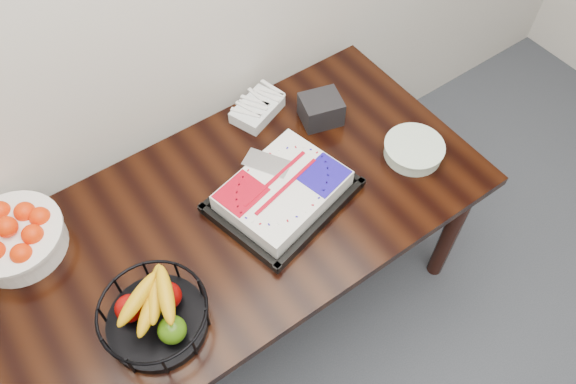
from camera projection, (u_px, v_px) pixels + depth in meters
table at (237, 227)px, 2.03m from camera, size 1.80×0.90×0.75m
cake_tray at (283, 192)px, 1.96m from camera, size 0.54×0.47×0.10m
tangerine_bowl at (12, 234)px, 1.81m from camera, size 0.33×0.33×0.21m
fruit_basket at (154, 315)px, 1.67m from camera, size 0.33×0.33×0.18m
plate_stack at (414, 150)px, 2.09m from camera, size 0.23×0.23×0.06m
fork_bag at (257, 109)px, 2.21m from camera, size 0.24×0.19×0.06m
napkin_box at (321, 109)px, 2.18m from camera, size 0.18×0.17×0.11m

